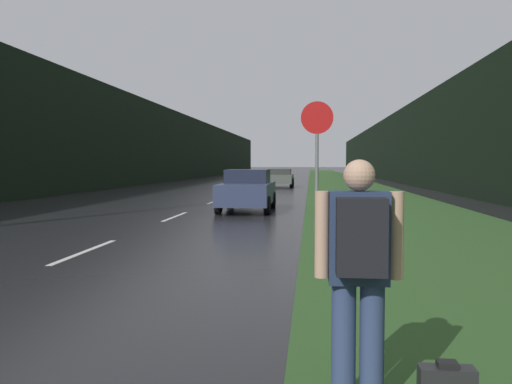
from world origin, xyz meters
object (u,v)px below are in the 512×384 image
car_passing_near (247,190)px  car_passing_far (280,178)px  stop_sign (317,158)px  hitchhiker_with_backpack (359,268)px

car_passing_near → car_passing_far: car_passing_near is taller
stop_sign → car_passing_near: 8.57m
stop_sign → car_passing_far: bearing=94.8°
hitchhiker_with_backpack → car_passing_far: (-2.60, 35.99, -0.29)m
hitchhiker_with_backpack → car_passing_far: hitchhiker_with_backpack is taller
stop_sign → car_passing_near: bearing=106.4°
stop_sign → car_passing_far: (-2.40, 28.45, -1.11)m
hitchhiker_with_backpack → stop_sign: bearing=91.8°
car_passing_near → car_passing_far: 20.29m
hitchhiker_with_backpack → car_passing_near: hitchhiker_with_backpack is taller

